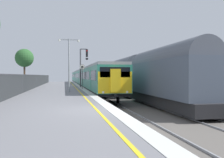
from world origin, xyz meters
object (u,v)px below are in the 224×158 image
at_px(signal_gantry, 82,63).
at_px(platform_lamp_mid, 69,60).
at_px(freight_train_adjacent_track, 125,75).
at_px(background_tree_left, 24,59).
at_px(speed_limit_sign, 82,73).
at_px(commuter_train_at_platform, 84,77).

distance_m(signal_gantry, platform_lamp_mid, 9.42).
height_order(freight_train_adjacent_track, background_tree_left, background_tree_left).
relative_size(signal_gantry, platform_lamp_mid, 1.01).
distance_m(freight_train_adjacent_track, signal_gantry, 5.87).
height_order(signal_gantry, speed_limit_sign, signal_gantry).
bearing_deg(speed_limit_sign, platform_lamp_mid, -109.45).
relative_size(freight_train_adjacent_track, platform_lamp_mid, 7.89).
xyz_separation_m(freight_train_adjacent_track, signal_gantry, (-5.48, 1.35, 1.59)).
xyz_separation_m(freight_train_adjacent_track, platform_lamp_mid, (-7.44, -7.86, 1.41)).
relative_size(commuter_train_at_platform, background_tree_left, 10.92).
xyz_separation_m(freight_train_adjacent_track, background_tree_left, (-14.05, 8.95, 2.62)).
bearing_deg(commuter_train_at_platform, speed_limit_sign, -94.91).
bearing_deg(platform_lamp_mid, background_tree_left, 111.49).
distance_m(commuter_train_at_platform, freight_train_adjacent_track, 18.56).
height_order(platform_lamp_mid, background_tree_left, background_tree_left).
height_order(commuter_train_at_platform, speed_limit_sign, commuter_train_at_platform).
bearing_deg(background_tree_left, platform_lamp_mid, -68.51).
bearing_deg(speed_limit_sign, freight_train_adjacent_track, 29.90).
distance_m(freight_train_adjacent_track, platform_lamp_mid, 10.91).
distance_m(platform_lamp_mid, background_tree_left, 18.10).
height_order(freight_train_adjacent_track, platform_lamp_mid, platform_lamp_mid).
distance_m(signal_gantry, speed_limit_sign, 4.93).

